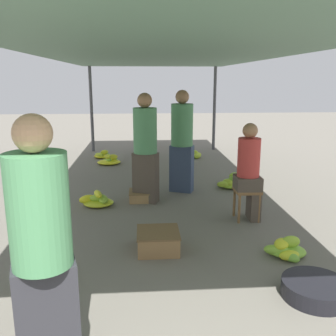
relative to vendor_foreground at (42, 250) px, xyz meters
The scene contains 18 objects.
canopy_post_back_left 7.99m from the vendor_foreground, 95.03° to the left, with size 0.08×0.08×2.23m, color #4C4C51.
canopy_post_back_right 8.37m from the vendor_foreground, 71.98° to the left, with size 0.08×0.08×2.23m, color #4C4C51.
canopy_tarp 4.15m from the vendor_foreground, 76.06° to the left, with size 3.69×8.71×0.04m, color #567A60.
vendor_foreground is the anchor object (origin of this frame).
stool 3.41m from the vendor_foreground, 52.70° to the left, with size 0.34×0.34×0.44m.
vendor_seated 3.38m from the vendor_foreground, 52.43° to the left, with size 0.35×0.35×1.34m.
basin_black 2.40m from the vendor_foreground, 19.41° to the left, with size 0.59×0.59×0.15m.
banana_pile_left_0 3.48m from the vendor_foreground, 91.34° to the left, with size 0.55×0.40×0.24m.
banana_pile_left_1 1.49m from the vendor_foreground, 106.59° to the left, with size 0.48×0.45×0.21m.
banana_pile_left_2 7.08m from the vendor_foreground, 92.89° to the left, with size 0.43×0.50×0.20m.
banana_pile_left_3 6.37m from the vendor_foreground, 91.22° to the left, with size 0.53×0.55×0.25m.
banana_pile_right_0 2.78m from the vendor_foreground, 35.36° to the left, with size 0.49×0.45×0.22m.
banana_pile_right_1 7.14m from the vendor_foreground, 74.92° to the left, with size 0.56×0.52×0.20m.
banana_pile_right_2 4.83m from the vendor_foreground, 62.07° to the left, with size 0.57×0.47×0.26m.
crate_near 2.10m from the vendor_foreground, 66.53° to the left, with size 0.48×0.48×0.23m.
crate_mid 3.74m from the vendor_foreground, 80.70° to the left, with size 0.39×0.39×0.16m.
shopper_walking_mid 4.28m from the vendor_foreground, 72.47° to the left, with size 0.48×0.48×1.73m.
shopper_walking_far 3.61m from the vendor_foreground, 79.38° to the left, with size 0.47×0.47×1.70m.
Camera 1 is at (-0.33, -1.48, 1.89)m, focal length 40.00 mm.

